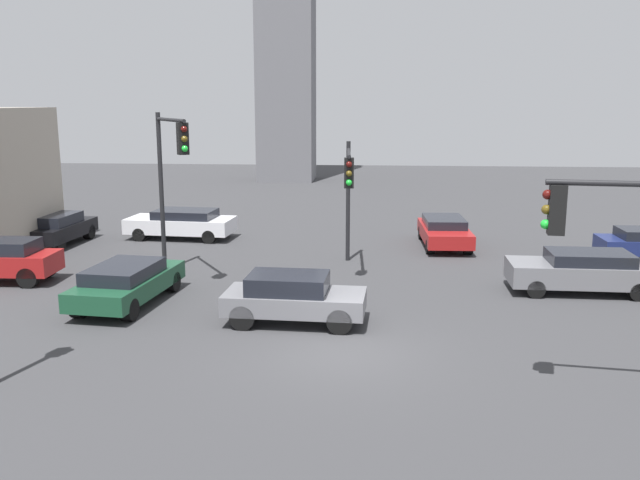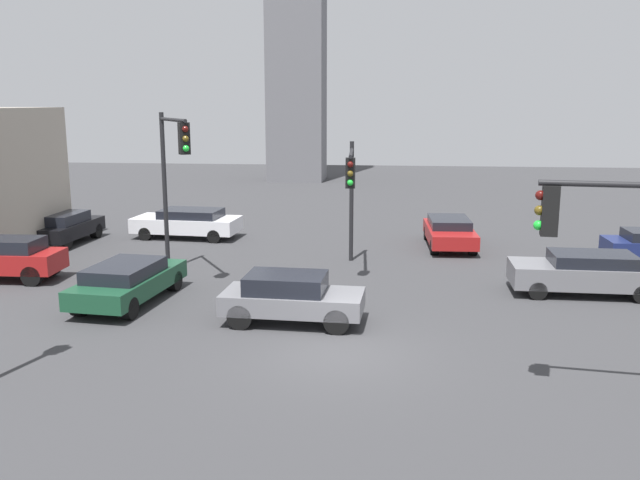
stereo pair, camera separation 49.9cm
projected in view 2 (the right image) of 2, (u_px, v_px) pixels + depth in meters
ground_plane at (337, 352)px, 16.76m from camera, size 102.27×102.27×0.00m
traffic_light_0 at (173, 162)px, 22.88m from camera, size 1.94×3.04×5.75m
traffic_light_2 at (619, 242)px, 13.11m from camera, size 3.08×0.59×4.92m
traffic_light_3 at (351, 182)px, 24.01m from camera, size 0.40×3.89×4.64m
car_0 at (128, 281)px, 20.72m from camera, size 2.35×4.73×1.29m
car_1 at (64, 227)px, 29.50m from camera, size 2.02×4.11×1.38m
car_2 at (188, 222)px, 30.78m from camera, size 4.91×2.38×1.32m
car_3 at (585, 272)px, 21.66m from camera, size 4.63×1.94×1.36m
car_4 at (449, 231)px, 28.85m from camera, size 2.03×4.57×1.23m
car_5 at (291, 297)px, 18.84m from camera, size 3.99×1.93×1.40m
car_7 at (5, 258)px, 23.40m from camera, size 4.00×1.74×1.48m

